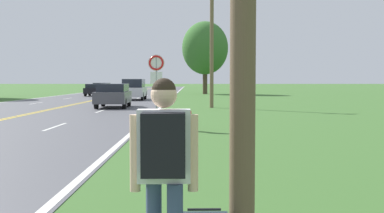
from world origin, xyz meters
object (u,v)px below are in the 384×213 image
Objects in this scene: car_red_sedan_distant at (128,86)px; car_champagne_hatchback_receding at (160,87)px; hitchhiker_person at (165,157)px; car_dark_green_hatchback_mid_far at (103,88)px; traffic_sign at (157,73)px; tree_mid_treeline at (206,48)px; car_black_hatchback_mid_near at (96,89)px; car_dark_grey_hatchback_nearest at (114,95)px; fire_hydrant at (189,120)px; car_silver_suv_approaching at (135,89)px.

car_champagne_hatchback_receding is at bearing -151.11° from car_red_sedan_distant.
car_dark_green_hatchback_mid_far is (-10.79, 54.59, -0.33)m from hitchhiker_person.
traffic_sign is 67.06m from car_red_sedan_distant.
traffic_sign is 0.30× the size of tree_mid_treeline.
traffic_sign is 0.77× the size of car_black_hatchback_mid_near.
car_dark_grey_hatchback_nearest is at bearing -166.77° from car_dark_green_hatchback_mid_far.
fire_hydrant is 0.22× the size of car_black_hatchback_mid_near.
tree_mid_treeline is 2.07× the size of car_dark_grey_hatchback_nearest.
car_dark_green_hatchback_mid_far is at bearing -161.09° from car_silver_suv_approaching.
car_red_sedan_distant is at bearing 117.83° from tree_mid_treeline.
tree_mid_treeline is 16.15m from car_champagne_hatchback_receding.
car_dark_green_hatchback_mid_far reaches higher than car_black_hatchback_mid_near.
car_black_hatchback_mid_near is at bearing 106.33° from fire_hydrant.
car_silver_suv_approaching reaches higher than car_black_hatchback_mid_near.
hitchhiker_person is 69.32m from car_champagne_hatchback_receding.
car_black_hatchback_mid_near is at bearing -148.12° from tree_mid_treeline.
hitchhiker_person is 0.52× the size of car_black_hatchback_mid_near.
hitchhiker_person is 55.51m from tree_mid_treeline.
car_silver_suv_approaching is (-6.70, -17.35, -4.69)m from tree_mid_treeline.
hitchhiker_person is 2.36× the size of fire_hydrant.
car_red_sedan_distant is at bearing 1.80° from car_dark_green_hatchback_mid_far.
tree_mid_treeline is (1.86, 55.29, 4.56)m from hitchhiker_person.
hitchhiker_person is 80.50m from car_red_sedan_distant.
hitchhiker_person is 0.20× the size of tree_mid_treeline.
car_silver_suv_approaching reaches higher than car_dark_green_hatchback_mid_far.
traffic_sign is 55.86m from car_champagne_hatchback_receding.
car_red_sedan_distant reaches higher than car_champagne_hatchback_receding.
car_dark_grey_hatchback_nearest is 11.75m from car_silver_suv_approaching.
fire_hydrant is 0.17× the size of car_red_sedan_distant.
hitchhiker_person is at bearing 3.49° from car_champagne_hatchback_receding.
hitchhiker_person is at bearing -173.90° from car_red_sedan_distant.
car_silver_suv_approaching is (-4.84, 37.94, -0.13)m from hitchhiker_person.
car_dark_grey_hatchback_nearest is at bearing -0.23° from car_silver_suv_approaching.
fire_hydrant is 43.54m from car_dark_green_hatchback_mid_far.
car_black_hatchback_mid_near is at bearing -151.89° from car_silver_suv_approaching.
car_dark_grey_hatchback_nearest is (-4.74, 26.19, -0.27)m from hitchhiker_person.
car_dark_green_hatchback_mid_far is at bearing -176.83° from tree_mid_treeline.
tree_mid_treeline reaches higher than hitchhiker_person.
hitchhiker_person is 48.84m from car_black_hatchback_mid_near.
traffic_sign reaches higher than car_dark_green_hatchback_mid_far.
car_dark_grey_hatchback_nearest is at bearing -102.77° from tree_mid_treeline.
traffic_sign is (-1.06, 13.44, 0.94)m from hitchhiker_person.
car_dark_grey_hatchback_nearest is 0.89× the size of car_silver_suv_approaching.
car_black_hatchback_mid_near is 0.77× the size of car_red_sedan_distant.
car_dark_green_hatchback_mid_far is at bearing 178.81° from car_red_sedan_distant.
car_dark_green_hatchback_mid_far is at bearing 103.30° from traffic_sign.
tree_mid_treeline reaches higher than car_silver_suv_approaching.
car_black_hatchback_mid_near is (-12.11, -7.53, -4.93)m from tree_mid_treeline.
car_dark_green_hatchback_mid_far is (-5.95, 16.65, -0.21)m from car_silver_suv_approaching.
hitchhiker_person is 0.67× the size of traffic_sign.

